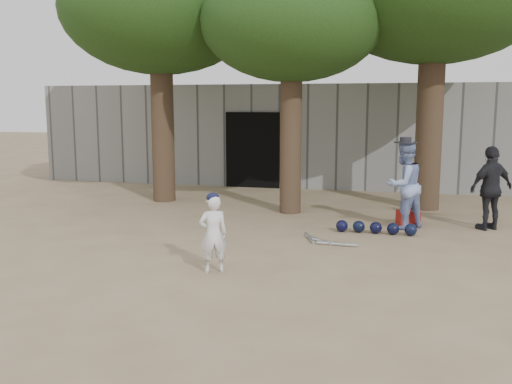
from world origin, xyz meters
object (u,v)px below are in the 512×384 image
(spectator_blue, at_px, (404,185))
(spectator_dark, at_px, (491,188))
(boy_player, at_px, (213,234))
(red_bag, at_px, (408,218))

(spectator_blue, xyz_separation_m, spectator_dark, (1.64, 0.28, -0.04))
(spectator_blue, relative_size, spectator_dark, 1.05)
(boy_player, xyz_separation_m, spectator_dark, (4.34, 4.02, 0.25))
(spectator_blue, height_order, spectator_dark, spectator_blue)
(spectator_blue, relative_size, red_bag, 4.12)
(boy_player, height_order, spectator_blue, spectator_blue)
(spectator_dark, bearing_deg, red_bag, -35.97)
(spectator_dark, height_order, red_bag, spectator_dark)
(boy_player, relative_size, spectator_blue, 0.66)
(boy_player, relative_size, red_bag, 2.71)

